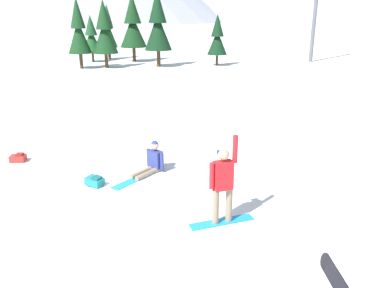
{
  "coord_description": "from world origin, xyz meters",
  "views": [
    {
      "loc": [
        3.53,
        -7.45,
        4.44
      ],
      "look_at": [
        1.44,
        2.39,
        1.0
      ],
      "focal_mm": 36.23,
      "sensor_mm": 36.0,
      "label": 1
    }
  ],
  "objects_px": {
    "pine_tree_slender": "(108,30)",
    "pine_tree_leaning": "(133,25)",
    "snowboarder_midground": "(151,162)",
    "pine_tree_broad": "(217,38)",
    "pine_tree_twin": "(158,25)",
    "pine_tree_short": "(104,31)",
    "pine_tree_young": "(91,36)",
    "backpack_red": "(18,158)",
    "snowboarder_foreground": "(223,184)",
    "pine_tree_tall": "(78,30)",
    "backpack_teal": "(95,181)"
  },
  "relations": [
    {
      "from": "pine_tree_tall",
      "to": "pine_tree_young",
      "type": "distance_m",
      "value": 4.51
    },
    {
      "from": "pine_tree_leaning",
      "to": "pine_tree_broad",
      "type": "xyz_separation_m",
      "value": [
        7.99,
        -1.21,
        -0.94
      ]
    },
    {
      "from": "backpack_teal",
      "to": "pine_tree_tall",
      "type": "bearing_deg",
      "value": 117.91
    },
    {
      "from": "backpack_teal",
      "to": "pine_tree_short",
      "type": "xyz_separation_m",
      "value": [
        -9.19,
        21.66,
        2.82
      ]
    },
    {
      "from": "pine_tree_broad",
      "to": "snowboarder_midground",
      "type": "bearing_deg",
      "value": -86.07
    },
    {
      "from": "snowboarder_midground",
      "to": "pine_tree_twin",
      "type": "xyz_separation_m",
      "value": [
        -6.38,
        22.13,
        3.1
      ]
    },
    {
      "from": "snowboarder_foreground",
      "to": "pine_tree_slender",
      "type": "xyz_separation_m",
      "value": [
        -15.09,
        28.75,
        1.87
      ]
    },
    {
      "from": "pine_tree_short",
      "to": "pine_tree_young",
      "type": "height_order",
      "value": "pine_tree_short"
    },
    {
      "from": "pine_tree_slender",
      "to": "backpack_teal",
      "type": "bearing_deg",
      "value": -67.38
    },
    {
      "from": "pine_tree_short",
      "to": "pine_tree_young",
      "type": "relative_size",
      "value": 1.29
    },
    {
      "from": "snowboarder_foreground",
      "to": "pine_tree_leaning",
      "type": "bearing_deg",
      "value": 113.68
    },
    {
      "from": "pine_tree_short",
      "to": "pine_tree_tall",
      "type": "xyz_separation_m",
      "value": [
        -1.89,
        -0.75,
        0.08
      ]
    },
    {
      "from": "pine_tree_twin",
      "to": "pine_tree_broad",
      "type": "xyz_separation_m",
      "value": [
        4.74,
        1.68,
        -1.07
      ]
    },
    {
      "from": "snowboarder_midground",
      "to": "pine_tree_slender",
      "type": "height_order",
      "value": "pine_tree_slender"
    },
    {
      "from": "snowboarder_foreground",
      "to": "backpack_red",
      "type": "bearing_deg",
      "value": 160.68
    },
    {
      "from": "pine_tree_slender",
      "to": "pine_tree_twin",
      "type": "bearing_deg",
      "value": -33.81
    },
    {
      "from": "snowboarder_midground",
      "to": "pine_tree_broad",
      "type": "height_order",
      "value": "pine_tree_broad"
    },
    {
      "from": "snowboarder_foreground",
      "to": "pine_tree_slender",
      "type": "height_order",
      "value": "pine_tree_slender"
    },
    {
      "from": "backpack_red",
      "to": "pine_tree_twin",
      "type": "height_order",
      "value": "pine_tree_twin"
    },
    {
      "from": "backpack_teal",
      "to": "pine_tree_slender",
      "type": "distance_m",
      "value": 29.97
    },
    {
      "from": "backpack_red",
      "to": "pine_tree_short",
      "type": "xyz_separation_m",
      "value": [
        -6.05,
        20.49,
        2.85
      ]
    },
    {
      "from": "snowboarder_midground",
      "to": "pine_tree_slender",
      "type": "relative_size",
      "value": 0.34
    },
    {
      "from": "snowboarder_midground",
      "to": "pine_tree_broad",
      "type": "xyz_separation_m",
      "value": [
        -1.64,
        23.81,
        2.03
      ]
    },
    {
      "from": "pine_tree_leaning",
      "to": "pine_tree_tall",
      "type": "relative_size",
      "value": 1.08
    },
    {
      "from": "snowboarder_midground",
      "to": "pine_tree_slender",
      "type": "xyz_separation_m",
      "value": [
        -12.68,
        26.36,
        2.5
      ]
    },
    {
      "from": "pine_tree_tall",
      "to": "pine_tree_broad",
      "type": "bearing_deg",
      "value": 21.1
    },
    {
      "from": "backpack_teal",
      "to": "pine_tree_tall",
      "type": "relative_size",
      "value": 0.1
    },
    {
      "from": "pine_tree_young",
      "to": "backpack_red",
      "type": "bearing_deg",
      "value": -69.53
    },
    {
      "from": "pine_tree_young",
      "to": "pine_tree_broad",
      "type": "xyz_separation_m",
      "value": [
        11.69,
        -0.22,
        0.05
      ]
    },
    {
      "from": "snowboarder_midground",
      "to": "pine_tree_leaning",
      "type": "distance_m",
      "value": 26.98
    },
    {
      "from": "backpack_red",
      "to": "pine_tree_short",
      "type": "height_order",
      "value": "pine_tree_short"
    },
    {
      "from": "backpack_red",
      "to": "pine_tree_young",
      "type": "xyz_separation_m",
      "value": [
        -8.98,
        24.06,
        2.18
      ]
    },
    {
      "from": "backpack_red",
      "to": "pine_tree_twin",
      "type": "bearing_deg",
      "value": 95.25
    },
    {
      "from": "pine_tree_young",
      "to": "pine_tree_broad",
      "type": "distance_m",
      "value": 11.69
    },
    {
      "from": "pine_tree_slender",
      "to": "pine_tree_young",
      "type": "xyz_separation_m",
      "value": [
        -0.64,
        -2.33,
        -0.52
      ]
    },
    {
      "from": "pine_tree_broad",
      "to": "snowboarder_foreground",
      "type": "bearing_deg",
      "value": -81.24
    },
    {
      "from": "pine_tree_leaning",
      "to": "pine_tree_tall",
      "type": "height_order",
      "value": "pine_tree_leaning"
    },
    {
      "from": "snowboarder_foreground",
      "to": "pine_tree_twin",
      "type": "relative_size",
      "value": 0.32
    },
    {
      "from": "snowboarder_foreground",
      "to": "pine_tree_twin",
      "type": "height_order",
      "value": "pine_tree_twin"
    },
    {
      "from": "pine_tree_slender",
      "to": "pine_tree_leaning",
      "type": "bearing_deg",
      "value": -23.55
    },
    {
      "from": "backpack_teal",
      "to": "pine_tree_broad",
      "type": "xyz_separation_m",
      "value": [
        -0.43,
        25.01,
        2.21
      ]
    },
    {
      "from": "snowboarder_foreground",
      "to": "pine_tree_short",
      "type": "xyz_separation_m",
      "value": [
        -12.79,
        22.86,
        2.01
      ]
    },
    {
      "from": "pine_tree_slender",
      "to": "backpack_red",
      "type": "bearing_deg",
      "value": -72.45
    },
    {
      "from": "pine_tree_twin",
      "to": "pine_tree_short",
      "type": "xyz_separation_m",
      "value": [
        -4.01,
        -1.67,
        -0.46
      ]
    },
    {
      "from": "pine_tree_slender",
      "to": "snowboarder_foreground",
      "type": "bearing_deg",
      "value": -62.31
    },
    {
      "from": "pine_tree_young",
      "to": "pine_tree_leaning",
      "type": "bearing_deg",
      "value": 15.02
    },
    {
      "from": "snowboarder_midground",
      "to": "pine_tree_slender",
      "type": "distance_m",
      "value": 29.36
    },
    {
      "from": "snowboarder_foreground",
      "to": "snowboarder_midground",
      "type": "height_order",
      "value": "snowboarder_foreground"
    },
    {
      "from": "snowboarder_midground",
      "to": "pine_tree_slender",
      "type": "bearing_deg",
      "value": 115.7
    },
    {
      "from": "pine_tree_short",
      "to": "pine_tree_young",
      "type": "xyz_separation_m",
      "value": [
        -2.93,
        3.57,
        -0.66
      ]
    }
  ]
}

